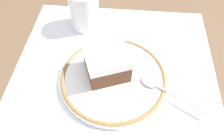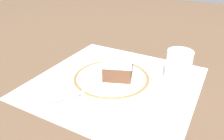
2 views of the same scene
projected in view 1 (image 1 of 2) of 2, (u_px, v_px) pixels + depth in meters
ground_plane at (114, 75)px, 0.43m from camera, size 2.40×2.40×0.00m
placemat at (114, 75)px, 0.42m from camera, size 0.40×0.39×0.00m
plate at (112, 78)px, 0.41m from camera, size 0.20×0.20×0.01m
cake_slice at (107, 63)px, 0.39m from camera, size 0.09×0.09×0.05m
spoon at (158, 86)px, 0.39m from camera, size 0.08×0.12×0.01m
cup at (84, 11)px, 0.48m from camera, size 0.06×0.06×0.09m
sugar_packet at (149, 19)px, 0.52m from camera, size 0.06×0.04×0.01m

